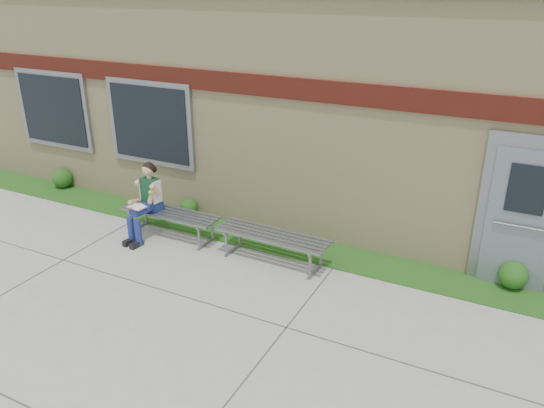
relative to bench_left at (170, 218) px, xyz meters
The scene contains 9 objects.
ground 2.82m from the bench_left, 45.67° to the right, with size 80.00×80.00×0.00m, color #9E9E99.
grass_strip 2.07m from the bench_left, 17.07° to the left, with size 16.00×0.80×0.02m, color #284E14.
school_building 4.77m from the bench_left, 63.91° to the left, with size 16.20×6.22×4.20m.
bench_left is the anchor object (origin of this frame).
bench_right 2.00m from the bench_left, ahead, with size 1.89×0.57×0.49m.
girl 0.53m from the bench_left, 149.16° to the right, with size 0.47×0.81×1.35m.
shrub_west 3.62m from the bench_left, 166.40° to the left, with size 0.43×0.43×0.43m, color #284E14.
shrub_mid 0.90m from the bench_left, 104.23° to the left, with size 0.32×0.32×0.32m, color #284E14.
shrub_east 5.56m from the bench_left, ahead, with size 0.42×0.42×0.42m, color #284E14.
Camera 1 is at (3.41, -4.70, 4.21)m, focal length 35.00 mm.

